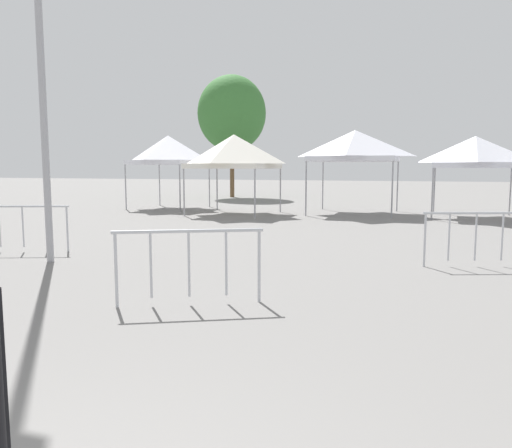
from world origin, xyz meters
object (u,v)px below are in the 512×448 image
at_px(crowd_barrier_near_person, 189,252).
at_px(crowd_barrier_by_lift, 23,219).
at_px(crowd_barrier_mid_lot, 476,228).
at_px(canopy_tent_behind_center, 475,152).
at_px(canopy_tent_far_right, 168,150).
at_px(canopy_tent_behind_right, 355,146).
at_px(canopy_tent_right_of_center, 234,152).
at_px(tree_behind_tents_right, 232,113).

bearing_deg(crowd_barrier_near_person, crowd_barrier_by_lift, 152.78).
bearing_deg(crowd_barrier_mid_lot, canopy_tent_behind_center, 84.37).
relative_size(canopy_tent_far_right, canopy_tent_behind_right, 0.95).
xyz_separation_m(canopy_tent_right_of_center, canopy_tent_behind_center, (9.24, 1.42, -0.06)).
bearing_deg(crowd_barrier_mid_lot, canopy_tent_behind_right, 108.63).
xyz_separation_m(canopy_tent_right_of_center, crowd_barrier_by_lift, (-1.42, -10.12, -1.81)).
height_order(canopy_tent_far_right, canopy_tent_behind_right, canopy_tent_behind_right).
distance_m(tree_behind_tents_right, crowd_barrier_mid_lot, 23.64).
bearing_deg(canopy_tent_right_of_center, crowd_barrier_by_lift, -98.00).
bearing_deg(tree_behind_tents_right, canopy_tent_behind_right, -45.95).
xyz_separation_m(canopy_tent_far_right, canopy_tent_behind_center, (13.17, -0.36, -0.22)).
distance_m(canopy_tent_behind_right, tree_behind_tents_right, 12.92).
distance_m(canopy_tent_far_right, tree_behind_tents_right, 9.44).
bearing_deg(canopy_tent_behind_right, crowd_barrier_mid_lot, -71.37).
height_order(tree_behind_tents_right, crowd_barrier_by_lift, tree_behind_tents_right).
xyz_separation_m(tree_behind_tents_right, crowd_barrier_by_lift, (2.70, -20.97, -4.57)).
height_order(canopy_tent_far_right, canopy_tent_behind_center, canopy_tent_far_right).
xyz_separation_m(canopy_tent_behind_right, crowd_barrier_by_lift, (-6.11, -11.86, -2.05)).
xyz_separation_m(canopy_tent_right_of_center, canopy_tent_behind_right, (4.69, 1.74, 0.24)).
distance_m(canopy_tent_behind_center, crowd_barrier_by_lift, 15.81).
relative_size(canopy_tent_far_right, canopy_tent_behind_center, 1.06).
bearing_deg(crowd_barrier_by_lift, crowd_barrier_near_person, -27.22).
bearing_deg(crowd_barrier_by_lift, canopy_tent_far_right, 101.87).
relative_size(canopy_tent_behind_center, crowd_barrier_mid_lot, 1.59).
bearing_deg(crowd_barrier_mid_lot, canopy_tent_right_of_center, 133.15).
bearing_deg(canopy_tent_behind_right, tree_behind_tents_right, 134.05).
bearing_deg(tree_behind_tents_right, crowd_barrier_mid_lot, -57.81).
distance_m(canopy_tent_behind_right, crowd_barrier_near_person, 14.84).
xyz_separation_m(crowd_barrier_by_lift, crowd_barrier_mid_lot, (9.66, 1.33, 0.00)).
height_order(crowd_barrier_near_person, crowd_barrier_mid_lot, same).
xyz_separation_m(canopy_tent_behind_right, tree_behind_tents_right, (-8.81, 9.10, 2.52)).
height_order(canopy_tent_far_right, tree_behind_tents_right, tree_behind_tents_right).
xyz_separation_m(tree_behind_tents_right, crowd_barrier_mid_lot, (12.36, -19.63, -4.57)).
height_order(canopy_tent_behind_right, crowd_barrier_by_lift, canopy_tent_behind_right).
xyz_separation_m(crowd_barrier_near_person, crowd_barrier_mid_lot, (4.17, 4.16, 0.00)).
relative_size(canopy_tent_behind_center, tree_behind_tents_right, 0.41).
relative_size(canopy_tent_right_of_center, tree_behind_tents_right, 0.44).
height_order(canopy_tent_behind_right, crowd_barrier_near_person, canopy_tent_behind_right).
bearing_deg(canopy_tent_behind_center, tree_behind_tents_right, 144.80).
xyz_separation_m(canopy_tent_behind_center, crowd_barrier_mid_lot, (-1.01, -10.21, -1.75)).
relative_size(canopy_tent_behind_center, crowd_barrier_near_person, 1.67).
bearing_deg(canopy_tent_far_right, crowd_barrier_mid_lot, -40.98).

